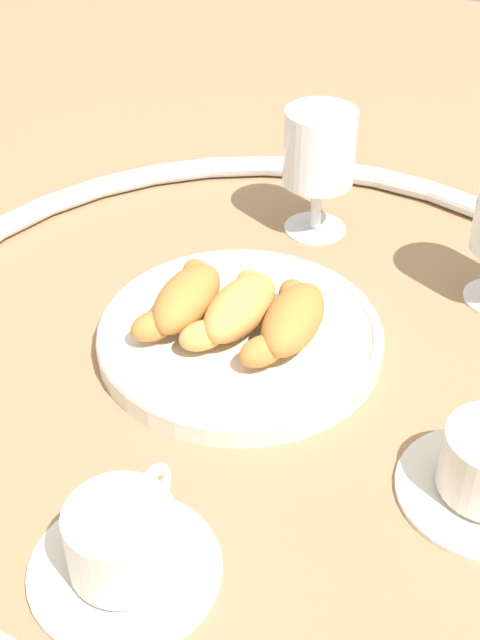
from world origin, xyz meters
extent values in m
plane|color=#997551|center=(0.00, 0.00, 0.00)|extent=(2.20, 2.20, 0.00)
torus|color=silver|center=(0.00, 0.00, 0.01)|extent=(0.72, 0.72, 0.02)
cylinder|color=silver|center=(0.01, 0.03, 0.01)|extent=(0.26, 0.26, 0.02)
torus|color=silver|center=(0.01, 0.03, 0.02)|extent=(0.26, 0.26, 0.01)
ellipsoid|color=#BC7A38|center=(0.01, -0.02, 0.04)|extent=(0.10, 0.05, 0.04)
ellipsoid|color=#BC7A38|center=(0.05, -0.01, 0.04)|extent=(0.05, 0.05, 0.03)
ellipsoid|color=#BC7A38|center=(-0.03, -0.01, 0.04)|extent=(0.05, 0.05, 0.03)
ellipsoid|color=#D6994C|center=(0.01, 0.03, 0.04)|extent=(0.10, 0.06, 0.04)
ellipsoid|color=#D6994C|center=(0.05, 0.04, 0.04)|extent=(0.05, 0.05, 0.03)
ellipsoid|color=#D6994C|center=(-0.03, 0.04, 0.04)|extent=(0.05, 0.05, 0.03)
ellipsoid|color=#BC7A38|center=(0.00, 0.08, 0.04)|extent=(0.10, 0.05, 0.04)
ellipsoid|color=#BC7A38|center=(0.05, 0.09, 0.04)|extent=(0.05, 0.05, 0.03)
ellipsoid|color=#BC7A38|center=(-0.04, 0.09, 0.04)|extent=(0.05, 0.05, 0.03)
cylinder|color=silver|center=(-0.25, 0.00, 0.00)|extent=(0.14, 0.14, 0.01)
cylinder|color=silver|center=(-0.25, 0.00, 0.03)|extent=(0.08, 0.08, 0.05)
cylinder|color=#937A60|center=(-0.25, 0.00, 0.06)|extent=(0.07, 0.07, 0.01)
torus|color=silver|center=(-0.21, 0.00, 0.04)|extent=(0.04, 0.01, 0.04)
cylinder|color=white|center=(0.23, 0.03, 0.00)|extent=(0.07, 0.07, 0.01)
cylinder|color=white|center=(0.23, 0.03, 0.03)|extent=(0.01, 0.01, 0.05)
cylinder|color=white|center=(0.23, 0.03, 0.10)|extent=(0.08, 0.08, 0.08)
cylinder|color=yellow|center=(0.23, 0.03, 0.09)|extent=(0.07, 0.07, 0.06)
camera|label=1|loc=(-0.56, -0.22, 0.51)|focal=48.41mm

